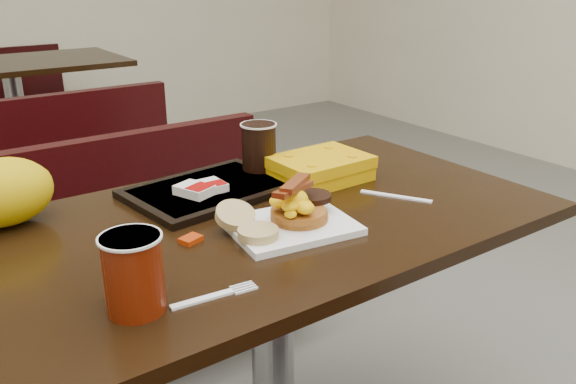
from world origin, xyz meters
TOP-DOWN VIEW (x-y plane):
  - table_near at (0.00, 0.00)m, footprint 1.20×0.70m
  - bench_near_n at (0.00, 0.70)m, footprint 1.00×0.46m
  - table_far at (0.00, 2.60)m, footprint 1.20×0.70m
  - bench_far_s at (0.00, 1.90)m, footprint 1.00×0.46m
  - platter at (-0.01, -0.09)m, footprint 0.27×0.22m
  - pancake_stack at (0.01, -0.09)m, footprint 0.12×0.12m
  - sausage_patty at (0.06, -0.06)m, footprint 0.08×0.08m
  - scrambled_eggs at (-0.00, -0.10)m, footprint 0.09×0.08m
  - bacon_strips at (-0.01, -0.09)m, footprint 0.16×0.13m
  - muffin_bottom at (-0.10, -0.11)m, footprint 0.10×0.10m
  - muffin_top at (-0.11, -0.03)m, footprint 0.08×0.08m
  - coffee_cup_near at (-0.38, -0.20)m, footprint 0.11×0.11m
  - fork at (-0.29, -0.23)m, footprint 0.15×0.04m
  - knife at (0.29, -0.08)m, footprint 0.10×0.15m
  - condiment_syrup at (-0.20, -0.03)m, footprint 0.05×0.04m
  - tray at (-0.05, 0.19)m, footprint 0.39×0.30m
  - hashbrown_sleeve_left at (-0.10, 0.16)m, footprint 0.08×0.10m
  - hashbrown_sleeve_right at (-0.05, 0.16)m, footprint 0.05×0.07m
  - coffee_cup_far at (0.11, 0.23)m, footprint 0.11×0.11m
  - clamshell at (0.22, 0.11)m, footprint 0.23×0.18m
  - paper_bag at (-0.48, 0.27)m, footprint 0.25×0.22m

SIDE VIEW (x-z plane):
  - bench_near_n at x=0.00m, z-range 0.00..0.72m
  - bench_far_s at x=0.00m, z-range 0.00..0.72m
  - table_near at x=0.00m, z-range 0.00..0.75m
  - table_far at x=0.00m, z-range 0.00..0.75m
  - knife at x=0.29m, z-range 0.75..0.75m
  - fork at x=-0.29m, z-range 0.75..0.75m
  - condiment_syrup at x=-0.20m, z-range 0.75..0.76m
  - platter at x=-0.01m, z-range 0.75..0.76m
  - tray at x=-0.05m, z-range 0.75..0.77m
  - muffin_bottom at x=-0.10m, z-range 0.76..0.78m
  - hashbrown_sleeve_right at x=-0.05m, z-range 0.77..0.79m
  - pancake_stack at x=0.01m, z-range 0.76..0.79m
  - hashbrown_sleeve_left at x=-0.10m, z-range 0.77..0.79m
  - clamshell at x=0.22m, z-range 0.75..0.81m
  - muffin_top at x=-0.11m, z-range 0.76..0.81m
  - sausage_patty at x=0.06m, z-range 0.79..0.80m
  - scrambled_eggs at x=0.00m, z-range 0.79..0.83m
  - coffee_cup_near at x=-0.38m, z-range 0.75..0.88m
  - paper_bag at x=-0.48m, z-range 0.75..0.89m
  - coffee_cup_far at x=0.11m, z-range 0.77..0.88m
  - bacon_strips at x=-0.01m, z-range 0.83..0.84m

